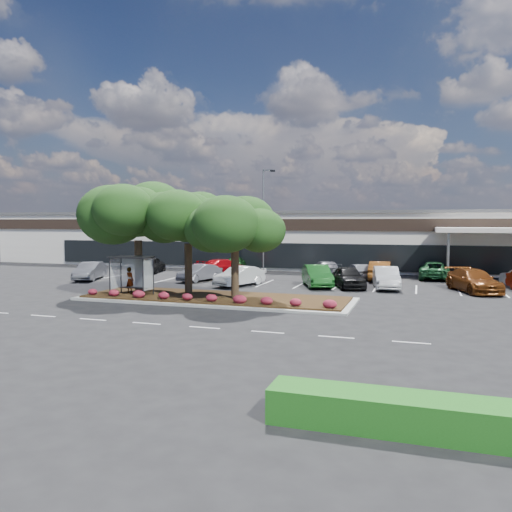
% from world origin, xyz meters
% --- Properties ---
extents(ground, '(160.00, 160.00, 0.00)m').
position_xyz_m(ground, '(0.00, 0.00, 0.00)').
color(ground, black).
rests_on(ground, ground).
extents(retail_store, '(80.40, 25.20, 6.25)m').
position_xyz_m(retail_store, '(0.06, 33.91, 3.15)').
color(retail_store, white).
rests_on(retail_store, ground).
extents(landscape_island, '(18.00, 6.00, 0.26)m').
position_xyz_m(landscape_island, '(-2.00, 4.00, 0.12)').
color(landscape_island, '#9C9D98').
rests_on(landscape_island, ground).
extents(lane_markings, '(33.12, 20.06, 0.01)m').
position_xyz_m(lane_markings, '(-0.14, 10.42, 0.01)').
color(lane_markings, silver).
rests_on(lane_markings, ground).
extents(shrub_row, '(17.00, 0.80, 0.50)m').
position_xyz_m(shrub_row, '(-2.00, 1.90, 0.51)').
color(shrub_row, maroon).
rests_on(shrub_row, landscape_island).
extents(bus_shelter, '(2.75, 1.55, 2.59)m').
position_xyz_m(bus_shelter, '(-7.50, 2.95, 2.31)').
color(bus_shelter, black).
rests_on(bus_shelter, landscape_island).
extents(island_tree_west, '(7.20, 7.20, 7.89)m').
position_xyz_m(island_tree_west, '(-8.00, 4.50, 4.21)').
color(island_tree_west, '#1A3210').
rests_on(island_tree_west, landscape_island).
extents(island_tree_mid, '(6.60, 6.60, 7.32)m').
position_xyz_m(island_tree_mid, '(-4.50, 5.20, 3.92)').
color(island_tree_mid, '#1A3210').
rests_on(island_tree_mid, landscape_island).
extents(island_tree_east, '(5.80, 5.80, 6.50)m').
position_xyz_m(island_tree_east, '(-0.50, 3.70, 3.51)').
color(island_tree_east, '#1A3210').
rests_on(island_tree_east, landscape_island).
extents(hedge_south_east, '(6.00, 1.30, 0.90)m').
position_xyz_m(hedge_south_east, '(10.00, -13.50, 0.45)').
color(hedge_south_east, '#1D5415').
rests_on(hedge_south_east, ground).
extents(conifer_north_west, '(4.40, 4.40, 10.00)m').
position_xyz_m(conifer_north_west, '(-30.00, 46.00, 5.00)').
color(conifer_north_west, '#1A3210').
rests_on(conifer_north_west, ground).
extents(person_waiting, '(0.74, 0.58, 1.78)m').
position_xyz_m(person_waiting, '(-8.07, 3.46, 1.15)').
color(person_waiting, '#594C47').
rests_on(person_waiting, landscape_island).
extents(light_pole, '(1.38, 0.87, 10.33)m').
position_xyz_m(light_pole, '(-4.11, 21.71, 4.59)').
color(light_pole, '#9C9D98').
rests_on(light_pole, ground).
extents(car_0, '(2.96, 5.00, 1.56)m').
position_xyz_m(car_0, '(-16.92, 11.06, 0.78)').
color(car_0, '#56575E').
rests_on(car_0, ground).
extents(car_1, '(3.12, 4.55, 1.44)m').
position_xyz_m(car_1, '(-8.24, 15.17, 0.72)').
color(car_1, maroon).
rests_on(car_1, ground).
extents(car_2, '(2.85, 4.61, 1.44)m').
position_xyz_m(car_2, '(-7.30, 13.17, 0.72)').
color(car_2, '#55565D').
rests_on(car_2, ground).
extents(car_3, '(3.24, 4.98, 1.55)m').
position_xyz_m(car_3, '(-2.99, 11.35, 0.77)').
color(car_3, white).
rests_on(car_3, ground).
extents(car_4, '(3.52, 5.46, 1.70)m').
position_xyz_m(car_4, '(3.00, 12.85, 0.85)').
color(car_4, '#17531B').
rests_on(car_4, ground).
extents(car_5, '(3.57, 5.27, 1.67)m').
position_xyz_m(car_5, '(5.46, 12.89, 0.83)').
color(car_5, black).
rests_on(car_5, ground).
extents(car_6, '(2.49, 5.27, 1.67)m').
position_xyz_m(car_6, '(8.28, 13.28, 0.84)').
color(car_6, silver).
rests_on(car_6, ground).
extents(car_7, '(4.18, 6.19, 1.66)m').
position_xyz_m(car_7, '(14.47, 13.35, 0.83)').
color(car_7, '#642F0E').
rests_on(car_7, ground).
extents(car_9, '(2.96, 5.11, 1.64)m').
position_xyz_m(car_9, '(-14.85, 18.11, 0.82)').
color(car_9, black).
rests_on(car_9, ground).
extents(car_10, '(2.89, 4.94, 1.58)m').
position_xyz_m(car_10, '(-7.30, 22.09, 0.79)').
color(car_10, '#174218').
rests_on(car_10, ground).
extents(car_11, '(3.99, 5.82, 1.56)m').
position_xyz_m(car_11, '(-7.13, 18.17, 0.78)').
color(car_11, '#9B050B').
rests_on(car_11, ground).
extents(car_12, '(3.93, 5.79, 1.56)m').
position_xyz_m(car_12, '(2.58, 19.02, 0.78)').
color(car_12, '#4C4C53').
rests_on(car_12, ground).
extents(car_13, '(2.90, 4.23, 1.32)m').
position_xyz_m(car_13, '(5.57, 19.17, 0.66)').
color(car_13, '#56585F').
rests_on(car_13, ground).
extents(car_14, '(1.89, 5.11, 1.67)m').
position_xyz_m(car_14, '(7.43, 18.72, 0.83)').
color(car_14, brown).
rests_on(car_14, ground).
extents(car_15, '(2.65, 5.63, 1.55)m').
position_xyz_m(car_15, '(11.96, 21.18, 0.78)').
color(car_15, '#1B4D28').
rests_on(car_15, ground).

